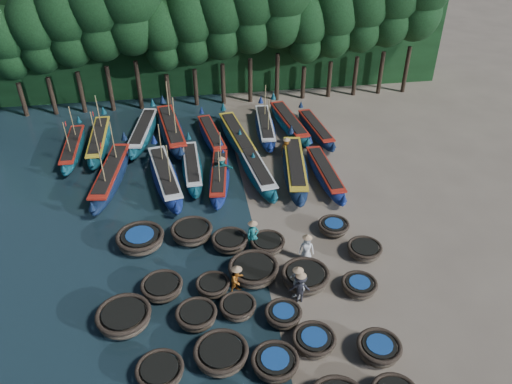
{
  "coord_description": "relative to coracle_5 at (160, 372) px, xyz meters",
  "views": [
    {
      "loc": [
        -3.36,
        -19.56,
        17.58
      ],
      "look_at": [
        0.4,
        4.22,
        1.3
      ],
      "focal_mm": 35.0,
      "sensor_mm": 36.0,
      "label": 1
    }
  ],
  "objects": [
    {
      "name": "tree_8",
      "position": [
        7.62,
        26.56,
        7.62
      ],
      "size": [
        4.92,
        4.92,
        11.6
      ],
      "color": "black",
      "rests_on": "ground"
    },
    {
      "name": "long_boat_17",
      "position": [
        11.57,
        19.67,
        0.12
      ],
      "size": [
        1.99,
        7.27,
        1.29
      ],
      "rotation": [
        0.0,
        0.0,
        0.1
      ],
      "color": "#0F1A39",
      "rests_on": "ground"
    },
    {
      "name": "long_boat_12",
      "position": [
        0.83,
        20.95,
        0.25
      ],
      "size": [
        2.81,
        9.15,
        3.92
      ],
      "rotation": [
        0.0,
        0.0,
        0.14
      ],
      "color": "#0F1A39",
      "rests_on": "ground"
    },
    {
      "name": "long_boat_7",
      "position": [
        8.76,
        14.25,
        0.23
      ],
      "size": [
        2.86,
        8.93,
        1.59
      ],
      "rotation": [
        0.0,
        0.0,
        -0.15
      ],
      "color": "#0F1A39",
      "rests_on": "ground"
    },
    {
      "name": "tree_4",
      "position": [
        -1.58,
        26.56,
        8.3
      ],
      "size": [
        5.34,
        5.34,
        12.58
      ],
      "color": "black",
      "rests_on": "ground"
    },
    {
      "name": "coracle_19",
      "position": [
        10.63,
        5.9,
        -0.01
      ],
      "size": [
        1.85,
        1.85,
        0.63
      ],
      "rotation": [
        0.0,
        0.0,
        -0.08
      ],
      "color": "brown",
      "rests_on": "ground"
    },
    {
      "name": "coracle_10",
      "position": [
        -1.59,
        3.04,
        0.09
      ],
      "size": [
        2.56,
        2.56,
        0.81
      ],
      "rotation": [
        0.0,
        0.0,
        -0.11
      ],
      "color": "brown",
      "rests_on": "ground"
    },
    {
      "name": "tree_10",
      "position": [
        12.22,
        26.56,
        5.6
      ],
      "size": [
        3.68,
        3.68,
        8.68
      ],
      "color": "black",
      "rests_on": "ground"
    },
    {
      "name": "long_boat_11",
      "position": [
        -1.24,
        21.1,
        0.19
      ],
      "size": [
        2.83,
        8.28,
        1.48
      ],
      "rotation": [
        0.0,
        0.0,
        -0.17
      ],
      "color": "#0F4D55",
      "rests_on": "ground"
    },
    {
      "name": "coracle_11",
      "position": [
        1.62,
        2.68,
        0.03
      ],
      "size": [
        2.25,
        2.25,
        0.71
      ],
      "rotation": [
        0.0,
        0.0,
        0.35
      ],
      "color": "brown",
      "rests_on": "ground"
    },
    {
      "name": "tree_3",
      "position": [
        -3.88,
        26.56,
        7.62
      ],
      "size": [
        4.92,
        4.92,
        11.6
      ],
      "color": "black",
      "rests_on": "ground"
    },
    {
      "name": "coracle_8",
      "position": [
        6.5,
        0.53,
        -0.0
      ],
      "size": [
        2.08,
        2.08,
        0.64
      ],
      "rotation": [
        0.0,
        0.0,
        -0.2
      ],
      "color": "brown",
      "rests_on": "ground"
    },
    {
      "name": "long_boat_16",
      "position": [
        9.76,
        20.84,
        0.19
      ],
      "size": [
        2.47,
        8.34,
        1.48
      ],
      "rotation": [
        0.0,
        0.0,
        0.12
      ],
      "color": "#0F4D55",
      "rests_on": "ground"
    },
    {
      "name": "long_boat_10",
      "position": [
        -4.35,
        20.18,
        0.19
      ],
      "size": [
        1.52,
        8.32,
        3.53
      ],
      "rotation": [
        0.0,
        0.0,
        -0.01
      ],
      "color": "#0F4D55",
      "rests_on": "ground"
    },
    {
      "name": "tree_7",
      "position": [
        5.32,
        26.56,
        6.95
      ],
      "size": [
        4.51,
        4.51,
        10.63
      ],
      "color": "black",
      "rests_on": "ground"
    },
    {
      "name": "coracle_15",
      "position": [
        0.09,
        4.74,
        0.03
      ],
      "size": [
        2.09,
        2.09,
        0.7
      ],
      "rotation": [
        0.0,
        0.0,
        0.11
      ],
      "color": "brown",
      "rests_on": "ground"
    },
    {
      "name": "fisherman_2",
      "position": [
        3.67,
        4.32,
        0.44
      ],
      "size": [
        0.92,
        0.88,
        1.7
      ],
      "rotation": [
        0.0,
        0.0,
        0.6
      ],
      "color": "#BA6118",
      "rests_on": "ground"
    },
    {
      "name": "coracle_14",
      "position": [
        9.48,
        3.37,
        0.0
      ],
      "size": [
        2.02,
        2.02,
        0.65
      ],
      "rotation": [
        0.0,
        0.0,
        -0.31
      ],
      "color": "brown",
      "rests_on": "ground"
    },
    {
      "name": "fisherman_0",
      "position": [
        7.5,
        6.01,
        0.48
      ],
      "size": [
        0.86,
        0.66,
        1.77
      ],
      "rotation": [
        0.0,
        0.0,
        6.06
      ],
      "color": "silver",
      "rests_on": "ground"
    },
    {
      "name": "tree_6",
      "position": [
        3.02,
        26.56,
        6.27
      ],
      "size": [
        4.09,
        4.09,
        9.65
      ],
      "color": "black",
      "rests_on": "ground"
    },
    {
      "name": "long_boat_9",
      "position": [
        -6.08,
        19.45,
        0.13
      ],
      "size": [
        1.33,
        7.52,
        3.19
      ],
      "rotation": [
        0.0,
        0.0,
        -0.0
      ],
      "color": "#0F4D55",
      "rests_on": "ground"
    },
    {
      "name": "coracle_20",
      "position": [
        -1.04,
        8.44,
        0.12
      ],
      "size": [
        2.68,
        2.68,
        0.85
      ],
      "rotation": [
        0.0,
        0.0,
        -0.13
      ],
      "color": "brown",
      "rests_on": "ground"
    },
    {
      "name": "long_boat_6",
      "position": [
        6.18,
        14.62,
        0.19
      ],
      "size": [
        2.52,
        8.35,
        1.48
      ],
      "rotation": [
        0.0,
        0.0,
        0.13
      ],
      "color": "#0F4D55",
      "rests_on": "ground"
    },
    {
      "name": "long_boat_4",
      "position": [
        2.08,
        15.52,
        0.13
      ],
      "size": [
        1.42,
        7.46,
        1.31
      ],
      "rotation": [
        0.0,
        0.0,
        0.02
      ],
      "color": "#0F4D55",
      "rests_on": "ground"
    },
    {
      "name": "fisherman_4",
      "position": [
        6.43,
        3.48,
        0.58
      ],
      "size": [
        0.85,
        1.14,
        2.0
      ],
      "rotation": [
        0.0,
        0.0,
        5.16
      ],
      "color": "silver",
      "rests_on": "ground"
    },
    {
      "name": "coracle_13",
      "position": [
        5.49,
        2.14,
        0.02
      ],
      "size": [
        1.71,
        1.71,
        0.67
      ],
      "rotation": [
        0.0,
        0.0,
        -0.09
      ],
      "color": "brown",
      "rests_on": "ground"
    },
    {
      "name": "long_boat_3",
      "position": [
        0.31,
        14.51,
        0.21
      ],
      "size": [
        2.92,
        8.59,
        3.7
      ],
      "rotation": [
        0.0,
        0.0,
        0.17
      ],
      "color": "navy",
      "rests_on": "ground"
    },
    {
      "name": "tree_12",
      "position": [
        16.82,
        26.56,
        6.95
      ],
      "size": [
        4.51,
        4.51,
        10.63
      ],
      "color": "black",
      "rests_on": "ground"
    },
    {
      "name": "coracle_7",
      "position": [
        4.64,
        -0.33,
        0.03
      ],
      "size": [
        2.32,
        2.32,
        0.7
      ],
      "rotation": [
        0.0,
        0.0,
        -0.31
      ],
      "color": "brown",
      "rests_on": "ground"
    },
    {
      "name": "tree_2",
      "position": [
        -6.18,
        26.56,
        6.95
      ],
      "size": [
        4.51,
        4.51,
        10.63
      ],
      "color": "black",
      "rests_on": "ground"
    },
    {
      "name": "fisherman_1",
      "position": [
        4.9,
        7.36,
        0.59
      ],
      "size": [
        0.66,
        0.52,
        1.93
      ],
      "rotation": [
        0.0,
        0.0,
        0.06
      ],
      "color": "#1A6D6A",
      "rests_on": "ground"
    },
    {
      "name": "fisherman_3",
      "position": [
        6.52,
        3.26,
        0.5
      ],
      "size": [
        1.18,
        0.82,
        1.86
      ],
      "rotation": [
        0.0,
        0.0,
        2.94
      ],
      "color": "black",
      "rests_on": "ground"
    },
    {
      "name": "coracle_9",
      "position": [
        9.07,
        -0.35,
        0.06
      ],
      "size": [
        2.02,
        2.02,
        0.75
      ],
      "rotation": [
        0.0,
        0.0,
        -0.17
      ],
      "color": "brown",
      "rests_on": "ground"
    },
    {
      "name": "ground",
      "position": [
        5.22,
        6.56,
        -0.37
      ],
      "size": [
        120.0,
        120.0,
        0.0
      ],
      "primitive_type": "plane",
      "color": "gray",
      "rests_on": "ground"
    },
    {
      "name": "coracle_17",
      "position": [
        4.59,
        5.14,
        0.1
      ],
      "size": [
        3.05,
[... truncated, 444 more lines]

